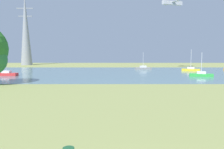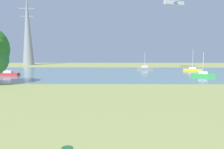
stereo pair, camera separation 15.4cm
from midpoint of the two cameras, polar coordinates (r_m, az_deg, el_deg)
The scene contains 8 objects.
ground_plane at distance 30.88m, azimuth 3.36°, elevation -4.41°, with size 160.00×160.00×0.00m, color #8C9351.
water_surface at distance 58.64m, azimuth 2.00°, elevation 0.37°, with size 140.00×40.00×0.02m, color slate.
sailboat_gray at distance 70.72m, azimuth 7.96°, elevation 1.57°, with size 4.94×2.06×5.11m.
sailboat_red at distance 57.03m, azimuth -23.77°, elevation 0.21°, with size 4.90×1.85×7.38m.
sailboat_yellow at distance 67.81m, azimuth 18.95°, elevation 1.16°, with size 5.03×2.85×5.87m.
sailboat_green at distance 53.69m, azimuth 21.20°, elevation -0.03°, with size 5.03×2.76×5.14m.
electricity_pylon at distance 99.53m, azimuth -19.73°, elevation 10.13°, with size 6.40×4.40×27.48m.
light_aircraft at distance 74.79m, azimuth 14.79°, elevation 16.47°, with size 6.39×8.26×2.10m.
Camera 2 is at (-1.46, -8.37, 5.38)m, focal length 37.77 mm.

